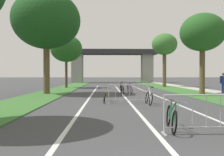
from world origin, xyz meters
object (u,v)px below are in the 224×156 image
Objects in this scene: crowd_barrier_third at (135,87)px; bicycle_silver_4 at (149,98)px; tree_left_pine_far at (66,49)px; bicycle_purple_5 at (130,89)px; crowd_barrier_second at (129,94)px; bicycle_red_6 at (122,89)px; tree_right_oak_near at (164,45)px; bicycle_yellow_0 at (105,96)px; bicycle_black_2 at (122,89)px; tree_right_pine_near at (202,33)px; bicycle_green_3 at (171,117)px; pedestrian_with_backpack at (223,81)px; crowd_barrier_nearest at (207,114)px; tree_left_cypress_far at (46,20)px.

crowd_barrier_third is 7.35m from bicycle_silver_4.
bicycle_purple_5 is (6.77, -8.26, -4.36)m from tree_left_pine_far.
crowd_barrier_second is 7.18m from bicycle_red_6.
bicycle_red_6 is at bearing -122.07° from tree_right_oak_near.
bicycle_red_6 reaches higher than bicycle_yellow_0.
crowd_barrier_second reaches higher than bicycle_purple_5.
tree_right_oak_near is 4.02× the size of bicycle_yellow_0.
crowd_barrier_third reaches higher than bicycle_black_2.
tree_right_pine_near is 3.77× the size of bicycle_silver_4.
tree_left_pine_far is 0.99× the size of tree_right_pine_near.
bicycle_green_3 is at bearing 104.88° from bicycle_yellow_0.
bicycle_green_3 is at bearing 106.53° from bicycle_black_2.
tree_right_pine_near is at bearing -3.81° from bicycle_red_6.
tree_right_pine_near is 10.26m from bicycle_yellow_0.
crowd_barrier_second is at bearing 103.74° from bicycle_black_2.
crowd_barrier_third is 7.28m from pedestrian_with_backpack.
bicycle_green_3 is (0.57, -6.27, -0.16)m from crowd_barrier_second.
crowd_barrier_third is (1.13, 6.77, 0.00)m from crowd_barrier_second.
bicycle_green_3 is at bearing 41.66° from pedestrian_with_backpack.
crowd_barrier_nearest reaches higher than bicycle_yellow_0.
tree_left_cypress_far is 4.89× the size of bicycle_silver_4.
bicycle_purple_5 is (0.18, 13.46, -0.00)m from bicycle_green_3.
tree_left_cypress_far is 4.90× the size of bicycle_yellow_0.
bicycle_purple_5 is (0.71, 0.93, -0.02)m from bicycle_black_2.
tree_left_pine_far is at bearing -173.33° from tree_right_oak_near.
crowd_barrier_nearest is 6.21m from bicycle_silver_4.
bicycle_black_2 is at bearing 173.39° from tree_right_pine_near.
bicycle_red_6 is 8.35m from pedestrian_with_backpack.
tree_left_pine_far is 2.74× the size of crowd_barrier_nearest.
tree_right_pine_near reaches higher than bicycle_silver_4.
crowd_barrier_third is 1.36× the size of bicycle_silver_4.
bicycle_green_3 is 13.46m from bicycle_red_6.
tree_right_oak_near is at bearing 68.90° from bicycle_red_6.
tree_right_oak_near is at bearing 63.41° from crowd_barrier_third.
bicycle_black_2 is at bearing -136.34° from bicycle_purple_5.
crowd_barrier_nearest is 13.55m from crowd_barrier_third.
bicycle_green_3 is at bearing -94.78° from bicycle_silver_4.
crowd_barrier_third is 1.34× the size of bicycle_green_3.
tree_left_cypress_far is at bearing -176.65° from crowd_barrier_third.
crowd_barrier_third is at bearing -10.78° from bicycle_red_6.
tree_right_oak_near reaches higher than bicycle_silver_4.
bicycle_yellow_0 is 6.83m from bicycle_red_6.
bicycle_silver_4 reaches higher than bicycle_black_2.
bicycle_silver_4 is at bearing -97.04° from bicycle_purple_5.
bicycle_purple_5 is (-5.61, 1.66, -4.52)m from tree_right_pine_near.
tree_right_oak_near is at bearing 78.46° from crowd_barrier_nearest.
bicycle_yellow_0 is (4.74, -5.84, -5.64)m from tree_left_cypress_far.
tree_left_pine_far is at bearing 89.50° from tree_left_cypress_far.
bicycle_purple_5 is at bearing -50.69° from tree_left_pine_far.
bicycle_red_6 is at bearing 158.25° from crowd_barrier_third.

